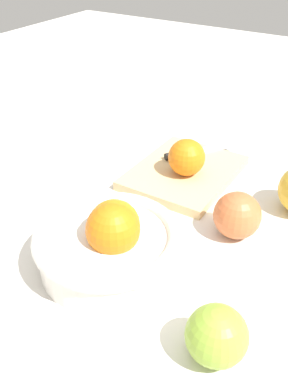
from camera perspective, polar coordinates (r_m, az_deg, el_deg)
ground_plane at (r=0.72m, az=8.91°, el=-2.85°), size 2.40×2.40×0.00m
bowl at (r=0.59m, az=-4.51°, el=-6.53°), size 0.20×0.20×0.10m
cutting_board at (r=0.80m, az=5.25°, el=2.52°), size 0.21×0.17×0.02m
orange_on_board at (r=0.77m, az=5.54°, el=4.49°), size 0.06×0.06×0.06m
knife at (r=0.85m, az=6.13°, el=5.17°), size 0.14×0.10×0.01m
apple_front_center at (r=0.66m, az=11.98°, el=-2.96°), size 0.07×0.07×0.07m
apple_front_left at (r=0.49m, az=9.39°, el=-17.88°), size 0.07×0.07×0.07m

